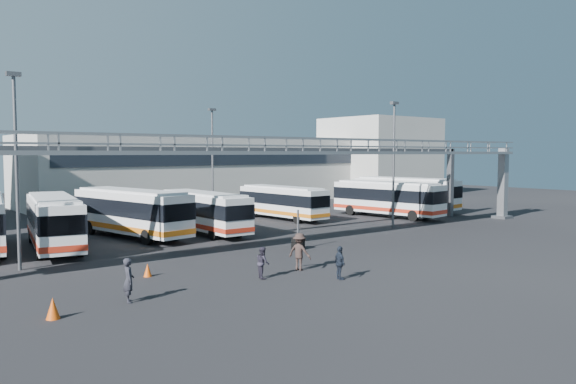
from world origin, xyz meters
TOP-DOWN VIEW (x-y plane):
  - ground at (0.00, 0.00)m, footprint 140.00×140.00m
  - gantry at (0.00, 5.87)m, footprint 51.40×5.15m
  - warehouse at (12.00, 38.00)m, footprint 42.00×14.00m
  - building_right at (38.00, 32.00)m, footprint 14.00×12.00m
  - light_pole_left at (-16.00, 8.00)m, footprint 0.70×0.35m
  - light_pole_mid at (12.00, 7.00)m, footprint 0.70×0.35m
  - light_pole_back at (4.00, 22.00)m, footprint 0.70×0.35m
  - bus_2 at (-12.71, 13.49)m, footprint 4.60×11.36m
  - bus_3 at (-6.87, 15.20)m, footprint 4.56×11.69m
  - bus_4 at (-1.78, 13.73)m, footprint 2.56×10.37m
  - bus_6 at (8.40, 17.06)m, footprint 2.76×10.10m
  - bus_8 at (17.35, 12.31)m, footprint 3.88×11.35m
  - bus_9 at (23.07, 14.90)m, footprint 3.97×11.75m
  - pedestrian_a at (-14.07, -1.56)m, footprint 0.61×0.77m
  - pedestrian_b at (-7.19, -1.38)m, footprint 0.81×0.91m
  - pedestrian_c at (-4.60, -1.07)m, footprint 1.13×1.43m
  - pedestrian_d at (-4.47, -3.94)m, footprint 0.67×1.03m
  - cone_left at (-17.18, -2.03)m, footprint 0.54×0.54m
  - cone_right at (-11.43, 2.44)m, footprint 0.50×0.50m
  - tire_stack at (-0.62, 3.88)m, footprint 0.88×0.88m

SIDE VIEW (x-z plane):
  - ground at x=0.00m, z-range 0.00..0.00m
  - cone_right at x=-11.43m, z-range 0.00..0.65m
  - cone_left at x=-17.18m, z-range 0.00..0.80m
  - tire_stack at x=-0.62m, z-range -0.83..1.68m
  - pedestrian_b at x=-7.19m, z-range 0.00..1.55m
  - pedestrian_d at x=-4.47m, z-range 0.00..1.63m
  - pedestrian_a at x=-14.07m, z-range 0.00..1.83m
  - pedestrian_c at x=-4.60m, z-range 0.00..1.94m
  - bus_6 at x=8.40m, z-range 0.16..3.20m
  - bus_4 at x=-1.78m, z-range 0.17..3.31m
  - bus_2 at x=-12.71m, z-range 0.18..3.54m
  - bus_8 at x=17.35m, z-range 0.18..3.56m
  - bus_3 at x=-6.87m, z-range 0.18..3.65m
  - bus_9 at x=23.07m, z-range 0.19..3.69m
  - warehouse at x=12.00m, z-range 0.00..8.00m
  - building_right at x=38.00m, z-range 0.00..11.00m
  - gantry at x=0.00m, z-range 1.96..9.06m
  - light_pole_left at x=-16.00m, z-range 0.62..10.83m
  - light_pole_mid at x=12.00m, z-range 0.62..10.83m
  - light_pole_back at x=4.00m, z-range 0.62..10.83m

